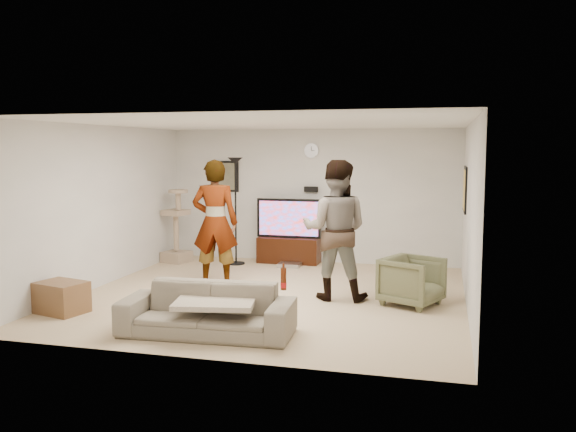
% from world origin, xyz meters
% --- Properties ---
extents(floor, '(5.50, 5.50, 0.02)m').
position_xyz_m(floor, '(0.00, 0.00, -0.01)').
color(floor, tan).
rests_on(floor, ground).
extents(ceiling, '(5.50, 5.50, 0.02)m').
position_xyz_m(ceiling, '(0.00, 0.00, 2.51)').
color(ceiling, white).
rests_on(ceiling, wall_back).
extents(wall_back, '(5.50, 0.04, 2.50)m').
position_xyz_m(wall_back, '(0.00, 2.75, 1.25)').
color(wall_back, silver).
rests_on(wall_back, floor).
extents(wall_front, '(5.50, 0.04, 2.50)m').
position_xyz_m(wall_front, '(0.00, -2.75, 1.25)').
color(wall_front, silver).
rests_on(wall_front, floor).
extents(wall_left, '(0.04, 5.50, 2.50)m').
position_xyz_m(wall_left, '(-2.75, 0.00, 1.25)').
color(wall_left, silver).
rests_on(wall_left, floor).
extents(wall_right, '(0.04, 5.50, 2.50)m').
position_xyz_m(wall_right, '(2.75, 0.00, 1.25)').
color(wall_right, silver).
rests_on(wall_right, floor).
extents(wall_clock, '(0.26, 0.04, 0.26)m').
position_xyz_m(wall_clock, '(0.00, 2.72, 2.10)').
color(wall_clock, white).
rests_on(wall_clock, wall_back).
extents(wall_speaker, '(0.25, 0.10, 0.10)m').
position_xyz_m(wall_speaker, '(0.00, 2.69, 1.38)').
color(wall_speaker, black).
rests_on(wall_speaker, wall_back).
extents(picture_back, '(0.42, 0.03, 0.52)m').
position_xyz_m(picture_back, '(-1.70, 2.73, 1.60)').
color(picture_back, '#615E4A').
rests_on(picture_back, wall_back).
extents(picture_right, '(0.03, 0.78, 0.62)m').
position_xyz_m(picture_right, '(2.73, 1.60, 1.50)').
color(picture_right, tan).
rests_on(picture_right, wall_right).
extents(tv_stand, '(1.15, 0.45, 0.48)m').
position_xyz_m(tv_stand, '(-0.38, 2.50, 0.24)').
color(tv_stand, black).
rests_on(tv_stand, floor).
extents(console_box, '(0.40, 0.30, 0.07)m').
position_xyz_m(console_box, '(-0.27, 2.11, 0.04)').
color(console_box, '#B0B1B7').
rests_on(console_box, floor).
extents(tv, '(1.22, 0.08, 0.73)m').
position_xyz_m(tv, '(-0.38, 2.50, 0.84)').
color(tv, black).
rests_on(tv, tv_stand).
extents(tv_screen, '(1.12, 0.01, 0.64)m').
position_xyz_m(tv_screen, '(-0.38, 2.46, 0.84)').
color(tv_screen, blue).
rests_on(tv_screen, tv).
extents(floor_lamp, '(0.32, 0.32, 1.98)m').
position_xyz_m(floor_lamp, '(-1.30, 2.13, 0.99)').
color(floor_lamp, black).
rests_on(floor_lamp, floor).
extents(cat_tree, '(0.55, 0.55, 1.39)m').
position_xyz_m(cat_tree, '(-2.46, 2.04, 0.70)').
color(cat_tree, tan).
rests_on(cat_tree, floor).
extents(person_left, '(0.79, 0.59, 1.98)m').
position_xyz_m(person_left, '(-1.05, 0.46, 0.99)').
color(person_left, '#AEAEAE').
rests_on(person_left, floor).
extents(person_right, '(1.00, 0.79, 1.98)m').
position_xyz_m(person_right, '(0.93, 0.05, 0.99)').
color(person_right, teal).
rests_on(person_right, floor).
extents(sofa, '(2.03, 0.90, 0.58)m').
position_xyz_m(sofa, '(-0.20, -1.97, 0.29)').
color(sofa, '#766C5C').
rests_on(sofa, floor).
extents(throw_blanket, '(1.01, 0.85, 0.06)m').
position_xyz_m(throw_blanket, '(-0.09, -1.97, 0.39)').
color(throw_blanket, beige).
rests_on(throw_blanket, sofa).
extents(beer_bottle, '(0.06, 0.06, 0.25)m').
position_xyz_m(beer_bottle, '(0.71, -1.97, 0.71)').
color(beer_bottle, '#551D08').
rests_on(beer_bottle, sofa).
extents(armchair, '(0.96, 0.95, 0.67)m').
position_xyz_m(armchair, '(2.02, -0.04, 0.33)').
color(armchair, brown).
rests_on(armchair, floor).
extents(side_table, '(0.71, 0.60, 0.41)m').
position_xyz_m(side_table, '(-2.40, -1.59, 0.20)').
color(side_table, brown).
rests_on(side_table, floor).
extents(toy_ball, '(0.08, 0.08, 0.08)m').
position_xyz_m(toy_ball, '(-1.37, -0.35, 0.04)').
color(toy_ball, teal).
rests_on(toy_ball, floor).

